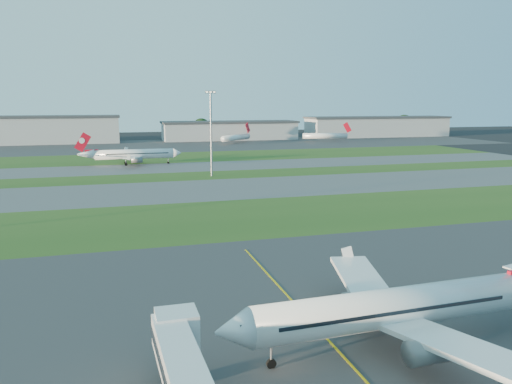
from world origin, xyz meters
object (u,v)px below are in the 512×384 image
object	(u,v)px
mini_jet_near	(236,137)
mini_jet_far	(325,136)
airliner_taxiing	(134,154)
light_mast_centre	(211,128)
airliner_parked	(400,308)

from	to	relation	value
mini_jet_near	mini_jet_far	xyz separation A→B (m)	(53.17, -0.80, 0.00)
airliner_taxiing	mini_jet_near	distance (m)	101.70
mini_jet_far	light_mast_centre	xyz separation A→B (m)	(-90.15, -118.39, 11.53)
airliner_parked	mini_jet_far	xyz separation A→B (m)	(94.36, 229.97, -0.55)
airliner_parked	airliner_taxiing	world-z (taller)	airliner_parked
airliner_parked	mini_jet_near	size ratio (longest dim) A/B	1.62
airliner_parked	light_mast_centre	distance (m)	112.20
airliner_parked	mini_jet_far	bearing A→B (deg)	65.81
mini_jet_near	mini_jet_far	bearing A→B (deg)	-45.49
airliner_taxiing	mini_jet_near	size ratio (longest dim) A/B	1.60
light_mast_centre	airliner_parked	bearing A→B (deg)	-92.16
mini_jet_near	light_mast_centre	xyz separation A→B (m)	(-36.98, -119.19, 11.53)
airliner_parked	light_mast_centre	size ratio (longest dim) A/B	1.36
mini_jet_near	light_mast_centre	distance (m)	125.33
airliner_parked	airliner_taxiing	distance (m)	148.71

